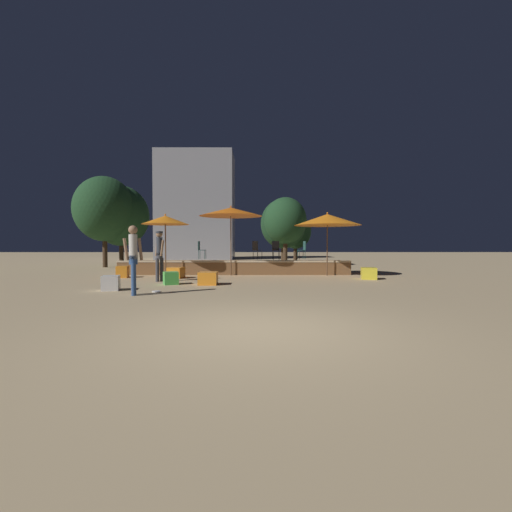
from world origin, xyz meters
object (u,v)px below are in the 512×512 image
(patio_umbrella_2, at_px, (327,220))
(cube_seat_2, at_px, (208,278))
(patio_umbrella_0, at_px, (231,212))
(bistro_chair_3, at_px, (276,248))
(cube_seat_4, at_px, (369,273))
(cube_seat_5, at_px, (123,272))
(background_tree_2, at_px, (285,221))
(background_tree_4, at_px, (283,224))
(person_0, at_px, (133,256))
(patio_umbrella_1, at_px, (165,220))
(cube_seat_1, at_px, (111,283))
(background_tree_1, at_px, (121,216))
(background_tree_0, at_px, (295,232))
(background_tree_3, at_px, (104,209))
(frisbee_disc, at_px, (156,291))
(bistro_chair_2, at_px, (256,248))
(cube_seat_0, at_px, (176,273))
(bistro_chair_0, at_px, (200,248))
(bistro_chair_1, at_px, (303,248))
(cube_seat_3, at_px, (171,278))

(patio_umbrella_2, relative_size, cube_seat_2, 4.67)
(patio_umbrella_0, relative_size, bistro_chair_3, 3.45)
(cube_seat_4, xyz_separation_m, cube_seat_5, (-10.04, 0.70, 0.01))
(cube_seat_4, distance_m, background_tree_2, 9.02)
(patio_umbrella_2, bearing_deg, background_tree_4, 99.93)
(cube_seat_4, distance_m, person_0, 8.96)
(patio_umbrella_1, distance_m, cube_seat_2, 4.59)
(cube_seat_1, height_order, background_tree_1, background_tree_1)
(background_tree_0, height_order, background_tree_2, background_tree_2)
(cube_seat_1, bearing_deg, bistro_chair_3, 50.34)
(bistro_chair_3, xyz_separation_m, background_tree_3, (-10.21, 4.28, 2.35))
(cube_seat_4, xyz_separation_m, frisbee_disc, (-7.39, -3.68, -0.21))
(patio_umbrella_2, xyz_separation_m, bistro_chair_2, (-3.14, 1.45, -1.28))
(background_tree_0, bearing_deg, cube_seat_0, -118.74)
(background_tree_3, bearing_deg, patio_umbrella_0, -35.12)
(patio_umbrella_0, bearing_deg, cube_seat_4, -17.33)
(background_tree_0, xyz_separation_m, background_tree_1, (-11.60, -3.56, 0.87))
(frisbee_disc, relative_size, background_tree_1, 0.05)
(cube_seat_1, distance_m, background_tree_4, 14.14)
(frisbee_disc, bearing_deg, background_tree_4, 69.63)
(patio_umbrella_1, distance_m, patio_umbrella_2, 7.13)
(patio_umbrella_0, height_order, bistro_chair_0, patio_umbrella_0)
(cube_seat_5, bearing_deg, background_tree_0, 52.76)
(cube_seat_0, xyz_separation_m, cube_seat_2, (1.63, -2.33, -0.00))
(bistro_chair_1, bearing_deg, bistro_chair_0, -101.27)
(bistro_chair_1, relative_size, bistro_chair_2, 1.00)
(patio_umbrella_2, distance_m, cube_seat_0, 6.93)
(patio_umbrella_2, height_order, frisbee_disc, patio_umbrella_2)
(cube_seat_0, bearing_deg, bistro_chair_0, 81.13)
(background_tree_1, bearing_deg, cube_seat_3, -61.00)
(patio_umbrella_0, height_order, patio_umbrella_2, patio_umbrella_0)
(cube_seat_1, bearing_deg, bistro_chair_0, 77.25)
(frisbee_disc, height_order, background_tree_4, background_tree_4)
(background_tree_1, bearing_deg, patio_umbrella_0, -41.73)
(person_0, bearing_deg, patio_umbrella_2, -70.09)
(patio_umbrella_0, xyz_separation_m, background_tree_3, (-8.10, 5.70, 0.72))
(bistro_chair_0, bearing_deg, bistro_chair_1, -88.08)
(background_tree_3, bearing_deg, background_tree_4, 8.66)
(patio_umbrella_1, xyz_separation_m, background_tree_1, (-4.63, 6.96, 0.76))
(bistro_chair_0, distance_m, bistro_chair_2, 2.89)
(person_0, bearing_deg, bistro_chair_2, -46.93)
(cube_seat_0, relative_size, frisbee_disc, 2.78)
(patio_umbrella_1, xyz_separation_m, cube_seat_4, (8.44, -1.45, -2.22))
(patio_umbrella_1, bearing_deg, patio_umbrella_0, 5.95)
(background_tree_2, relative_size, background_tree_3, 0.79)
(bistro_chair_2, bearing_deg, cube_seat_2, 115.83)
(cube_seat_2, bearing_deg, cube_seat_0, 125.04)
(cube_seat_2, height_order, cube_seat_4, cube_seat_4)
(frisbee_disc, bearing_deg, background_tree_1, 115.19)
(person_0, xyz_separation_m, background_tree_2, (5.25, 12.51, 1.84))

